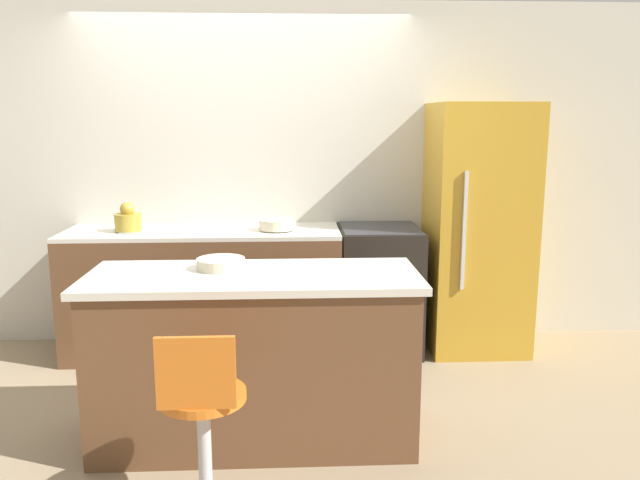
{
  "coord_description": "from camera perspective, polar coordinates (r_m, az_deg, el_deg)",
  "views": [
    {
      "loc": [
        0.34,
        -4.19,
        1.74
      ],
      "look_at": [
        0.53,
        -0.33,
        0.98
      ],
      "focal_mm": 35.0,
      "sensor_mm": 36.0,
      "label": 1
    }
  ],
  "objects": [
    {
      "name": "kettle",
      "position": [
        4.69,
        -17.16,
        1.81
      ],
      "size": [
        0.19,
        0.19,
        0.21
      ],
      "color": "#B29333",
      "rests_on": "back_counter"
    },
    {
      "name": "ground_plane",
      "position": [
        4.55,
        -7.02,
        -11.47
      ],
      "size": [
        14.0,
        14.0,
        0.0
      ],
      "primitive_type": "plane",
      "color": "#998466"
    },
    {
      "name": "kitchen_island",
      "position": [
        3.45,
        -5.97,
        -10.59
      ],
      "size": [
        1.75,
        0.68,
        0.94
      ],
      "color": "brown",
      "rests_on": "ground_plane"
    },
    {
      "name": "oven_range",
      "position": [
        4.75,
        5.4,
        -4.48
      ],
      "size": [
        0.59,
        0.63,
        0.94
      ],
      "color": "black",
      "rests_on": "ground_plane"
    },
    {
      "name": "wall_back",
      "position": [
        4.9,
        -6.82,
        5.85
      ],
      "size": [
        8.0,
        0.06,
        2.6
      ],
      "color": "beige",
      "rests_on": "ground_plane"
    },
    {
      "name": "mixing_bowl",
      "position": [
        4.55,
        -3.96,
        1.44
      ],
      "size": [
        0.26,
        0.26,
        0.07
      ],
      "color": "beige",
      "rests_on": "back_counter"
    },
    {
      "name": "back_counter",
      "position": [
        4.74,
        -10.51,
        -4.66
      ],
      "size": [
        2.0,
        0.62,
        0.94
      ],
      "color": "brown",
      "rests_on": "ground_plane"
    },
    {
      "name": "stool_chair",
      "position": [
        2.84,
        -10.66,
        -16.53
      ],
      "size": [
        0.38,
        0.38,
        0.89
      ],
      "color": "#B7B7BC",
      "rests_on": "ground_plane"
    },
    {
      "name": "fruit_bowl",
      "position": [
        3.42,
        -9.05,
        -2.14
      ],
      "size": [
        0.26,
        0.26,
        0.06
      ],
      "color": "beige",
      "rests_on": "kitchen_island"
    },
    {
      "name": "refrigerator",
      "position": [
        4.81,
        14.23,
        0.97
      ],
      "size": [
        0.72,
        0.65,
        1.85
      ],
      "color": "gold",
      "rests_on": "ground_plane"
    }
  ]
}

